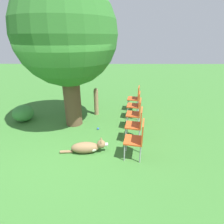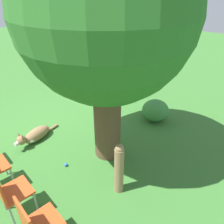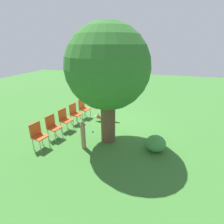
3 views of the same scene
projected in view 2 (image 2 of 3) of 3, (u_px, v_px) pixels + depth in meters
ground_plane at (69, 134)px, 5.24m from camera, size 30.00×30.00×0.00m
oak_tree at (106, 16)px, 3.30m from camera, size 2.83×2.83×4.14m
dog at (34, 135)px, 4.93m from camera, size 1.19×0.33×0.40m
fence_post at (119, 168)px, 3.56m from camera, size 0.16×0.16×1.00m
red_chair_2 at (8, 190)px, 3.14m from camera, size 0.50×0.51×0.94m
red_chair_3 at (36, 223)px, 2.71m from camera, size 0.50×0.51×0.94m
tennis_ball at (66, 165)px, 4.29m from camera, size 0.07×0.07×0.07m
low_shrub at (155, 110)px, 5.64m from camera, size 0.69×0.69×0.55m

